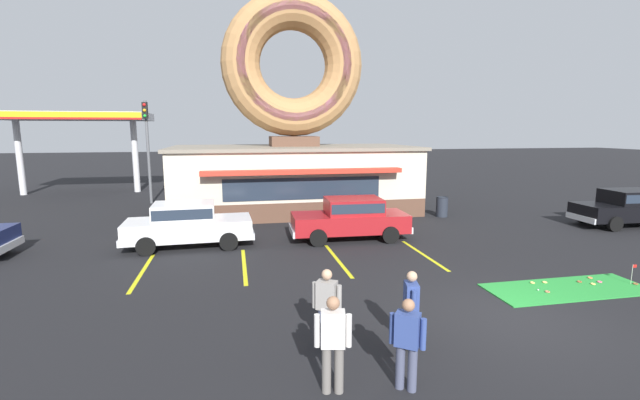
% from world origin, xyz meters
% --- Properties ---
extents(ground_plane, '(160.00, 160.00, 0.00)m').
position_xyz_m(ground_plane, '(0.00, 0.00, 0.00)').
color(ground_plane, black).
extents(donut_shop_building, '(12.30, 6.75, 10.96)m').
position_xyz_m(donut_shop_building, '(-2.96, 13.94, 3.74)').
color(donut_shop_building, brown).
rests_on(donut_shop_building, ground).
extents(putting_mat, '(4.37, 1.57, 0.03)m').
position_xyz_m(putting_mat, '(2.57, 1.25, 0.01)').
color(putting_mat, green).
rests_on(putting_mat, ground).
extents(mini_donut_near_left, '(0.13, 0.13, 0.04)m').
position_xyz_m(mini_donut_near_left, '(3.76, 1.47, 0.05)').
color(mini_donut_near_left, '#D8667F').
rests_on(mini_donut_near_left, putting_mat).
extents(mini_donut_near_right, '(0.13, 0.13, 0.04)m').
position_xyz_m(mini_donut_near_right, '(2.26, 1.74, 0.05)').
color(mini_donut_near_right, '#E5C666').
rests_on(mini_donut_near_right, putting_mat).
extents(mini_donut_mid_left, '(0.13, 0.13, 0.04)m').
position_xyz_m(mini_donut_mid_left, '(3.22, 1.59, 0.05)').
color(mini_donut_mid_left, brown).
rests_on(mini_donut_mid_left, putting_mat).
extents(mini_donut_mid_centre, '(0.13, 0.13, 0.04)m').
position_xyz_m(mini_donut_mid_centre, '(1.83, 1.11, 0.05)').
color(mini_donut_mid_centre, '#A5724C').
rests_on(mini_donut_mid_centre, putting_mat).
extents(mini_donut_mid_right, '(0.13, 0.13, 0.04)m').
position_xyz_m(mini_donut_mid_right, '(1.90, 1.77, 0.05)').
color(mini_donut_mid_right, '#E5C666').
rests_on(mini_donut_mid_right, putting_mat).
extents(mini_donut_far_left, '(0.13, 0.13, 0.04)m').
position_xyz_m(mini_donut_far_left, '(3.77, 1.80, 0.05)').
color(mini_donut_far_left, '#D17F47').
rests_on(mini_donut_far_left, putting_mat).
extents(mini_donut_far_centre, '(0.13, 0.13, 0.04)m').
position_xyz_m(mini_donut_far_centre, '(4.59, 1.14, 0.05)').
color(mini_donut_far_centre, brown).
rests_on(mini_donut_far_centre, putting_mat).
extents(mini_donut_far_right, '(0.13, 0.13, 0.04)m').
position_xyz_m(mini_donut_far_right, '(3.45, 1.36, 0.05)').
color(mini_donut_far_right, '#E5C666').
rests_on(mini_donut_far_right, putting_mat).
extents(golf_ball, '(0.04, 0.04, 0.04)m').
position_xyz_m(golf_ball, '(1.67, 1.27, 0.05)').
color(golf_ball, white).
rests_on(golf_ball, putting_mat).
extents(putting_flag_pin, '(0.13, 0.01, 0.55)m').
position_xyz_m(putting_flag_pin, '(4.54, 1.20, 0.44)').
color(putting_flag_pin, silver).
rests_on(putting_flag_pin, putting_mat).
extents(car_black, '(4.63, 2.13, 1.60)m').
position_xyz_m(car_black, '(10.90, 7.37, 0.87)').
color(car_black, black).
rests_on(car_black, ground).
extents(car_white, '(4.62, 2.10, 1.60)m').
position_xyz_m(car_white, '(-7.74, 7.68, 0.87)').
color(car_white, silver).
rests_on(car_white, ground).
extents(car_red, '(4.62, 2.10, 1.60)m').
position_xyz_m(car_red, '(-1.66, 7.57, 0.87)').
color(car_red, maroon).
rests_on(car_red, ground).
extents(pedestrian_blue_sweater_man, '(0.52, 0.40, 1.56)m').
position_xyz_m(pedestrian_blue_sweater_man, '(-4.36, -0.40, 0.86)').
color(pedestrian_blue_sweater_man, '#474C66').
rests_on(pedestrian_blue_sweater_man, ground).
extents(pedestrian_hooded_kid, '(0.31, 0.58, 1.54)m').
position_xyz_m(pedestrian_hooded_kid, '(-2.79, -0.78, 0.85)').
color(pedestrian_hooded_kid, '#232328').
rests_on(pedestrian_hooded_kid, ground).
extents(pedestrian_leather_jacket_man, '(0.59, 0.31, 1.63)m').
position_xyz_m(pedestrian_leather_jacket_man, '(-4.59, -1.89, 0.90)').
color(pedestrian_leather_jacket_man, slate).
rests_on(pedestrian_leather_jacket_man, ground).
extents(pedestrian_clipboard_woman, '(0.50, 0.42, 1.55)m').
position_xyz_m(pedestrian_clipboard_woman, '(-3.40, -2.05, 0.85)').
color(pedestrian_clipboard_woman, '#474C66').
rests_on(pedestrian_clipboard_woman, ground).
extents(trash_bin, '(0.57, 0.57, 0.97)m').
position_xyz_m(trash_bin, '(3.86, 10.87, 0.50)').
color(trash_bin, '#232833').
rests_on(trash_bin, ground).
extents(traffic_light_pole, '(0.28, 0.47, 5.80)m').
position_xyz_m(traffic_light_pole, '(-10.76, 17.67, 3.71)').
color(traffic_light_pole, '#595B60').
rests_on(traffic_light_pole, ground).
extents(gas_station_canopy, '(9.00, 4.46, 5.30)m').
position_xyz_m(gas_station_canopy, '(-16.04, 22.82, 4.86)').
color(gas_station_canopy, silver).
rests_on(gas_station_canopy, ground).
extents(parking_stripe_far_left, '(0.12, 3.60, 0.01)m').
position_xyz_m(parking_stripe_far_left, '(-8.81, 5.00, 0.00)').
color(parking_stripe_far_left, yellow).
rests_on(parking_stripe_far_left, ground).
extents(parking_stripe_left, '(0.12, 3.60, 0.01)m').
position_xyz_m(parking_stripe_left, '(-5.81, 5.00, 0.00)').
color(parking_stripe_left, yellow).
rests_on(parking_stripe_left, ground).
extents(parking_stripe_mid_left, '(0.12, 3.60, 0.01)m').
position_xyz_m(parking_stripe_mid_left, '(-2.81, 5.00, 0.00)').
color(parking_stripe_mid_left, yellow).
rests_on(parking_stripe_mid_left, ground).
extents(parking_stripe_centre, '(0.12, 3.60, 0.01)m').
position_xyz_m(parking_stripe_centre, '(0.19, 5.00, 0.00)').
color(parking_stripe_centre, yellow).
rests_on(parking_stripe_centre, ground).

